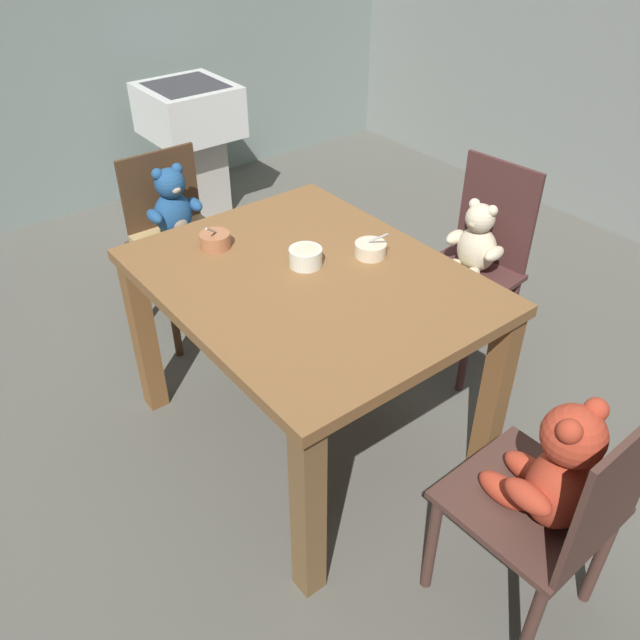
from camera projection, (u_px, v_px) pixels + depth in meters
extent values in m
cube|color=#595850|center=(310.00, 434.00, 2.70)|extent=(5.20, 5.20, 0.04)
cube|color=brown|center=(309.00, 281.00, 2.26)|extent=(1.20, 0.95, 0.04)
cube|color=brown|center=(144.00, 337.00, 2.62)|extent=(0.08, 0.08, 0.71)
cube|color=brown|center=(308.00, 514.00, 1.92)|extent=(0.08, 0.08, 0.71)
cube|color=brown|center=(310.00, 270.00, 3.03)|extent=(0.08, 0.08, 0.71)
cube|color=brown|center=(494.00, 395.00, 2.34)|extent=(0.08, 0.08, 0.71)
cube|color=#49301D|center=(185.00, 248.00, 3.03)|extent=(0.41, 0.41, 0.02)
cube|color=#49301D|center=(159.00, 193.00, 3.03)|extent=(0.02, 0.38, 0.39)
cylinder|color=#49301D|center=(174.00, 318.00, 2.97)|extent=(0.04, 0.04, 0.43)
cylinder|color=#49301D|center=(240.00, 292.00, 3.14)|extent=(0.04, 0.04, 0.43)
cylinder|color=#49301D|center=(141.00, 285.00, 3.19)|extent=(0.04, 0.04, 0.43)
cylinder|color=#49301D|center=(204.00, 263.00, 3.36)|extent=(0.04, 0.04, 0.43)
cube|color=tan|center=(184.00, 242.00, 3.02)|extent=(0.37, 0.38, 0.04)
ellipsoid|color=navy|center=(173.00, 214.00, 2.99)|extent=(0.15, 0.18, 0.20)
ellipsoid|color=beige|center=(179.00, 219.00, 2.97)|extent=(0.05, 0.10, 0.12)
sphere|color=navy|center=(170.00, 183.00, 2.90)|extent=(0.14, 0.14, 0.14)
ellipsoid|color=beige|center=(175.00, 189.00, 2.87)|extent=(0.05, 0.06, 0.04)
sphere|color=navy|center=(157.00, 174.00, 2.85)|extent=(0.05, 0.05, 0.05)
sphere|color=navy|center=(177.00, 169.00, 2.90)|extent=(0.05, 0.05, 0.05)
ellipsoid|color=navy|center=(155.00, 216.00, 2.91)|extent=(0.12, 0.06, 0.06)
ellipsoid|color=navy|center=(194.00, 204.00, 3.01)|extent=(0.12, 0.06, 0.06)
ellipsoid|color=navy|center=(177.00, 239.00, 2.94)|extent=(0.13, 0.06, 0.06)
ellipsoid|color=navy|center=(196.00, 233.00, 2.99)|extent=(0.13, 0.06, 0.06)
cube|color=#492927|center=(464.00, 277.00, 2.83)|extent=(0.43, 0.43, 0.02)
cube|color=#492927|center=(497.00, 213.00, 2.79)|extent=(0.36, 0.05, 0.46)
cylinder|color=#492927|center=(405.00, 318.00, 2.96)|extent=(0.04, 0.04, 0.43)
cylinder|color=#492927|center=(465.00, 351.00, 2.77)|extent=(0.04, 0.04, 0.43)
cylinder|color=#492927|center=(450.00, 290.00, 3.15)|extent=(0.04, 0.04, 0.43)
cylinder|color=#492927|center=(509.00, 319.00, 2.95)|extent=(0.04, 0.04, 0.43)
ellipsoid|color=beige|center=(477.00, 249.00, 2.80)|extent=(0.19, 0.17, 0.20)
ellipsoid|color=beige|center=(470.00, 255.00, 2.78)|extent=(0.10, 0.06, 0.12)
sphere|color=beige|center=(480.00, 218.00, 2.71)|extent=(0.12, 0.12, 0.12)
ellipsoid|color=beige|center=(474.00, 224.00, 2.69)|extent=(0.05, 0.05, 0.04)
sphere|color=beige|center=(475.00, 204.00, 2.71)|extent=(0.05, 0.05, 0.05)
sphere|color=beige|center=(492.00, 211.00, 2.66)|extent=(0.05, 0.05, 0.05)
ellipsoid|color=beige|center=(456.00, 237.00, 2.83)|extent=(0.07, 0.12, 0.06)
ellipsoid|color=beige|center=(494.00, 254.00, 2.72)|extent=(0.07, 0.12, 0.06)
ellipsoid|color=beige|center=(451.00, 267.00, 2.81)|extent=(0.07, 0.14, 0.06)
ellipsoid|color=beige|center=(469.00, 276.00, 2.76)|extent=(0.07, 0.14, 0.06)
cube|color=#4B3028|center=(529.00, 502.00, 1.85)|extent=(0.43, 0.42, 0.02)
cube|color=#4B3028|center=(615.00, 493.00, 1.60)|extent=(0.03, 0.38, 0.43)
cylinder|color=#4B3028|center=(503.00, 485.00, 2.19)|extent=(0.04, 0.04, 0.43)
cylinder|color=#4B3028|center=(432.00, 543.00, 2.01)|extent=(0.04, 0.04, 0.43)
cylinder|color=#4B3028|center=(600.00, 557.00, 1.97)|extent=(0.04, 0.04, 0.43)
cylinder|color=#4B3028|center=(530.00, 630.00, 1.78)|extent=(0.04, 0.04, 0.43)
ellipsoid|color=#B53B25|center=(561.00, 487.00, 1.73)|extent=(0.19, 0.22, 0.24)
ellipsoid|color=beige|center=(542.00, 477.00, 1.77)|extent=(0.07, 0.12, 0.15)
sphere|color=#B53B25|center=(574.00, 436.00, 1.63)|extent=(0.16, 0.16, 0.16)
ellipsoid|color=beige|center=(552.00, 426.00, 1.67)|extent=(0.06, 0.07, 0.05)
sphere|color=#B53B25|center=(596.00, 410.00, 1.62)|extent=(0.06, 0.06, 0.06)
sphere|color=#B53B25|center=(570.00, 431.00, 1.56)|extent=(0.06, 0.06, 0.06)
ellipsoid|color=#B53B25|center=(580.00, 452.00, 1.79)|extent=(0.14, 0.07, 0.07)
ellipsoid|color=#B53B25|center=(528.00, 497.00, 1.67)|extent=(0.14, 0.07, 0.07)
ellipsoid|color=#B53B25|center=(528.00, 469.00, 1.89)|extent=(0.16, 0.08, 0.07)
ellipsoid|color=#B53B25|center=(503.00, 490.00, 1.83)|extent=(0.16, 0.08, 0.07)
cylinder|color=beige|center=(370.00, 249.00, 2.34)|extent=(0.11, 0.11, 0.05)
cylinder|color=beige|center=(370.00, 254.00, 2.36)|extent=(0.06, 0.06, 0.01)
cylinder|color=#D5B78C|center=(371.00, 244.00, 2.33)|extent=(0.09, 0.09, 0.01)
cylinder|color=#BCBCC1|center=(378.00, 238.00, 2.30)|extent=(0.08, 0.04, 0.06)
ellipsoid|color=#BCBCC1|center=(368.00, 244.00, 2.34)|extent=(0.04, 0.03, 0.01)
cylinder|color=silver|center=(306.00, 257.00, 2.29)|extent=(0.12, 0.12, 0.06)
cylinder|color=silver|center=(306.00, 264.00, 2.30)|extent=(0.06, 0.06, 0.01)
cylinder|color=beige|center=(305.00, 250.00, 2.27)|extent=(0.10, 0.10, 0.01)
cylinder|color=#B26D47|center=(215.00, 240.00, 2.39)|extent=(0.11, 0.11, 0.06)
cylinder|color=#B26D47|center=(216.00, 246.00, 2.41)|extent=(0.06, 0.06, 0.01)
cylinder|color=beige|center=(215.00, 235.00, 2.38)|extent=(0.09, 0.09, 0.01)
cylinder|color=#BCBCC1|center=(211.00, 230.00, 2.34)|extent=(0.05, 0.07, 0.06)
ellipsoid|color=#BCBCC1|center=(216.00, 235.00, 2.39)|extent=(0.04, 0.04, 0.01)
cube|color=#B7B2A8|center=(196.00, 173.00, 4.17)|extent=(0.31, 0.30, 0.51)
cube|color=white|center=(189.00, 110.00, 3.93)|extent=(0.52, 0.51, 0.30)
cube|color=#38383D|center=(186.00, 92.00, 3.87)|extent=(0.42, 0.41, 0.08)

